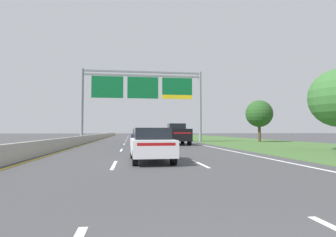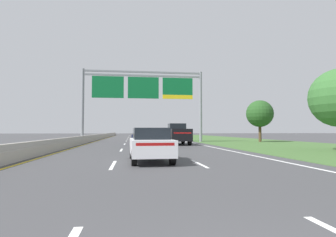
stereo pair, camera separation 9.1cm
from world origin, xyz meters
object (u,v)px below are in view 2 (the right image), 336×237
object	(u,v)px
overhead_sign_gantry	(143,91)
car_navy_centre_lane_sedan	(141,137)
car_white_centre_lane_sedan	(150,144)
pickup_truck_black	(178,134)
roadside_tree_mid	(260,114)
car_gold_centre_lane_sedan	(139,134)

from	to	relation	value
overhead_sign_gantry	car_navy_centre_lane_sedan	size ratio (longest dim) A/B	3.39
car_white_centre_lane_sedan	overhead_sign_gantry	bearing A→B (deg)	-2.99
pickup_truck_black	roadside_tree_mid	world-z (taller)	roadside_tree_mid
car_gold_centre_lane_sedan	overhead_sign_gantry	bearing A→B (deg)	-179.08
overhead_sign_gantry	car_navy_centre_lane_sedan	bearing A→B (deg)	-94.55
car_navy_centre_lane_sedan	car_white_centre_lane_sedan	size ratio (longest dim) A/B	1.00
car_white_centre_lane_sedan	roadside_tree_mid	world-z (taller)	roadside_tree_mid
overhead_sign_gantry	car_white_centre_lane_sedan	size ratio (longest dim) A/B	3.38
overhead_sign_gantry	roadside_tree_mid	distance (m)	15.14
overhead_sign_gantry	roadside_tree_mid	xyz separation A→B (m)	(14.84, -0.94, -2.81)
overhead_sign_gantry	car_white_centre_lane_sedan	distance (m)	21.98
overhead_sign_gantry	roadside_tree_mid	bearing A→B (deg)	-3.63
overhead_sign_gantry	pickup_truck_black	bearing A→B (deg)	-60.33
overhead_sign_gantry	roadside_tree_mid	world-z (taller)	overhead_sign_gantry
car_navy_centre_lane_sedan	pickup_truck_black	bearing A→B (deg)	-92.92
roadside_tree_mid	car_navy_centre_lane_sedan	bearing A→B (deg)	-162.92
car_white_centre_lane_sedan	car_gold_centre_lane_sedan	world-z (taller)	same
pickup_truck_black	car_navy_centre_lane_sedan	xyz separation A→B (m)	(-3.83, 0.29, -0.26)
roadside_tree_mid	overhead_sign_gantry	bearing A→B (deg)	176.37
pickup_truck_black	car_white_centre_lane_sedan	world-z (taller)	pickup_truck_black
overhead_sign_gantry	pickup_truck_black	distance (m)	8.67
car_navy_centre_lane_sedan	overhead_sign_gantry	bearing A→B (deg)	-3.12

